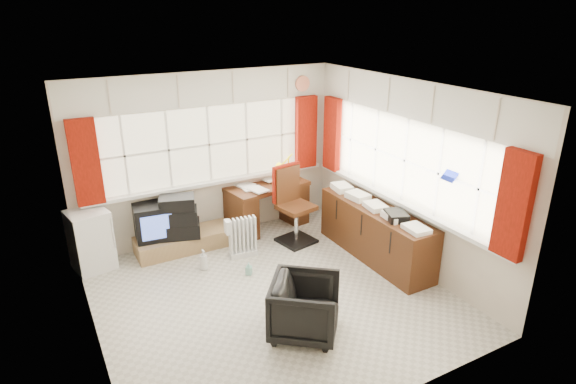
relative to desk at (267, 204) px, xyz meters
name	(u,v)px	position (x,y,z in m)	size (l,w,h in m)	color
ground	(272,296)	(-0.84, -1.80, -0.41)	(4.00, 4.00, 0.00)	beige
room_walls	(270,182)	(-0.84, -1.80, 1.09)	(4.00, 4.00, 4.00)	beige
window_back	(212,178)	(-0.84, 0.14, 0.53)	(3.70, 0.12, 3.60)	beige
window_right	(400,197)	(1.10, -1.80, 0.53)	(0.12, 3.70, 3.60)	beige
curtains	(300,154)	(0.08, -0.88, 1.04)	(3.83, 3.83, 1.15)	#971408
overhead_cabinets	(302,94)	(0.14, -0.82, 1.84)	(3.98, 3.98, 0.48)	silver
desk	(267,204)	(0.00, 0.00, 0.00)	(1.36, 0.82, 0.78)	#4E2512
desk_lamp	(288,163)	(0.34, -0.07, 0.65)	(0.18, 0.15, 0.47)	#FFEC0A
task_chair	(291,201)	(0.12, -0.54, 0.21)	(0.57, 0.60, 1.17)	black
office_chair	(305,307)	(-0.85, -2.60, -0.08)	(0.70, 0.72, 0.65)	black
radiator	(243,241)	(-0.73, -0.68, -0.17)	(0.41, 0.19, 0.59)	white
credenza	(375,231)	(0.89, -1.60, -0.01)	(0.50, 2.00, 0.85)	#4E2512
file_tray	(396,216)	(0.86, -2.02, 0.39)	(0.25, 0.32, 0.11)	black
tv_bench	(185,241)	(-1.39, -0.08, -0.29)	(1.40, 0.50, 0.25)	#A68553
crt_tv	(155,220)	(-1.77, 0.03, 0.09)	(0.61, 0.58, 0.51)	black
hifi_stack	(178,218)	(-1.47, -0.13, 0.12)	(0.66, 0.53, 0.61)	black
mini_fridge	(91,240)	(-2.64, 0.00, 0.00)	(0.57, 0.57, 0.83)	white
spray_bottle_a	(203,260)	(-1.35, -0.78, -0.26)	(0.11, 0.11, 0.29)	silver
spray_bottle_b	(249,269)	(-0.87, -1.19, -0.33)	(0.08, 0.08, 0.17)	#8CD0BF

